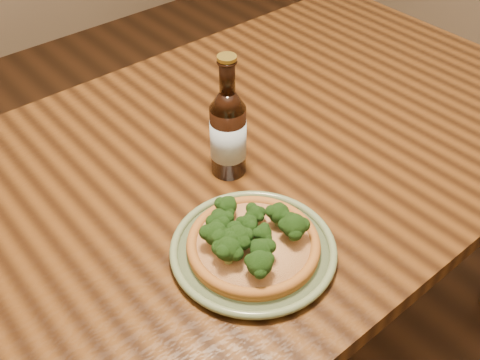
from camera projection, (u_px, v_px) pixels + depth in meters
table at (237, 188)px, 1.21m from camera, size 1.60×0.90×0.75m
plate at (253, 250)px, 0.94m from camera, size 0.28×0.28×0.02m
pizza at (252, 241)px, 0.93m from camera, size 0.22×0.22×0.07m
beer_bottle at (228, 132)px, 1.05m from camera, size 0.07×0.07×0.25m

